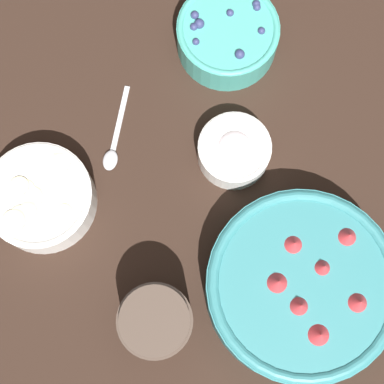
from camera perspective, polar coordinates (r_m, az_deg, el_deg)
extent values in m
plane|color=black|center=(0.94, 3.47, -4.51)|extent=(4.00, 4.00, 0.00)
cylinder|color=teal|center=(0.91, 9.55, -8.31)|extent=(0.26, 0.26, 0.07)
torus|color=teal|center=(0.88, 9.89, -8.13)|extent=(0.26, 0.26, 0.02)
cylinder|color=red|center=(0.89, 9.77, -8.20)|extent=(0.21, 0.21, 0.02)
cone|color=red|center=(0.87, 9.03, -4.60)|extent=(0.03, 0.03, 0.02)
cone|color=red|center=(0.86, 7.64, -7.96)|extent=(0.04, 0.04, 0.03)
cone|color=red|center=(0.89, 13.72, -3.83)|extent=(0.04, 0.04, 0.02)
cone|color=red|center=(0.87, 11.27, -12.36)|extent=(0.05, 0.05, 0.02)
cone|color=red|center=(0.88, 14.60, -9.49)|extent=(0.04, 0.04, 0.02)
cone|color=red|center=(0.87, 11.59, -6.57)|extent=(0.03, 0.03, 0.02)
cone|color=red|center=(0.86, 9.57, -9.96)|extent=(0.03, 0.03, 0.03)
cylinder|color=#47AD9E|center=(1.01, 3.16, 13.61)|extent=(0.16, 0.16, 0.06)
torus|color=#47AD9E|center=(0.99, 3.24, 14.29)|extent=(0.16, 0.16, 0.01)
cylinder|color=navy|center=(1.00, 3.22, 14.06)|extent=(0.12, 0.12, 0.02)
sphere|color=navy|center=(1.00, 5.79, 16.02)|extent=(0.01, 0.01, 0.01)
sphere|color=navy|center=(1.00, 3.41, 15.61)|extent=(0.01, 0.01, 0.01)
sphere|color=navy|center=(0.97, 4.27, 12.11)|extent=(0.01, 0.01, 0.01)
sphere|color=navy|center=(0.99, 0.65, 14.73)|extent=(0.02, 0.02, 0.02)
sphere|color=navy|center=(0.97, 0.35, 13.21)|extent=(0.01, 0.01, 0.01)
sphere|color=navy|center=(0.98, 0.16, 14.47)|extent=(0.01, 0.01, 0.01)
sphere|color=navy|center=(0.99, 0.25, 15.45)|extent=(0.01, 0.01, 0.01)
sphere|color=navy|center=(0.99, 6.20, 14.05)|extent=(0.01, 0.01, 0.01)
sphere|color=navy|center=(1.01, 5.74, 16.28)|extent=(0.01, 0.01, 0.01)
cylinder|color=white|center=(0.95, -13.24, -0.59)|extent=(0.15, 0.15, 0.05)
torus|color=white|center=(0.93, -13.58, -0.25)|extent=(0.15, 0.15, 0.01)
cylinder|color=beige|center=(0.94, -13.46, -0.37)|extent=(0.12, 0.12, 0.02)
cylinder|color=beige|center=(0.93, -14.03, -0.50)|extent=(0.03, 0.03, 0.00)
cylinder|color=beige|center=(0.93, -14.67, 0.14)|extent=(0.03, 0.03, 0.00)
cylinder|color=beige|center=(0.92, -14.99, -2.08)|extent=(0.03, 0.03, 0.01)
cylinder|color=beige|center=(0.91, -11.32, -1.90)|extent=(0.03, 0.03, 0.00)
cylinder|color=beige|center=(0.92, -14.37, -1.71)|extent=(0.03, 0.03, 0.01)
cylinder|color=beige|center=(0.92, -15.57, -2.57)|extent=(0.03, 0.03, 0.01)
cylinder|color=beige|center=(0.93, -15.10, 0.47)|extent=(0.03, 0.03, 0.01)
cylinder|color=beige|center=(0.94, -13.00, 3.04)|extent=(0.03, 0.03, 0.00)
cylinder|color=beige|center=(0.93, -11.61, 2.51)|extent=(0.03, 0.03, 0.01)
cylinder|color=white|center=(0.95, 3.75, 3.64)|extent=(0.11, 0.11, 0.04)
torus|color=white|center=(0.93, 3.83, 4.00)|extent=(0.11, 0.11, 0.01)
cylinder|color=white|center=(0.94, 3.80, 3.88)|extent=(0.09, 0.09, 0.01)
ellipsoid|color=white|center=(0.93, 3.83, 4.00)|extent=(0.05, 0.05, 0.02)
cylinder|color=#4C3D33|center=(0.88, -3.16, -11.46)|extent=(0.10, 0.10, 0.10)
cylinder|color=#472819|center=(0.89, -3.13, -11.48)|extent=(0.08, 0.08, 0.07)
cylinder|color=#4C3D33|center=(0.83, -3.37, -11.35)|extent=(0.09, 0.09, 0.01)
cube|color=silver|center=(0.99, -6.43, 6.45)|extent=(0.08, 0.09, 0.01)
ellipsoid|color=silver|center=(0.97, -7.28, 2.82)|extent=(0.04, 0.04, 0.01)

